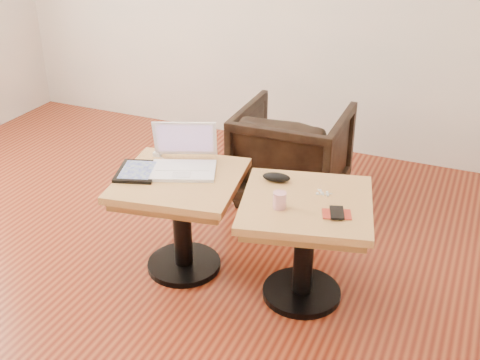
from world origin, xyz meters
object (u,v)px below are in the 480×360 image
at_px(side_table_left, 181,201).
at_px(laptop, 184,160).
at_px(side_table_right, 305,225).
at_px(striped_cup, 280,200).
at_px(armchair, 292,153).

bearing_deg(side_table_left, laptop, 96.58).
distance_m(side_table_right, striped_cup, 0.23).
relative_size(side_table_left, armchair, 1.02).
distance_m(side_table_right, armchair, 1.07).
height_order(side_table_left, side_table_right, same).
distance_m(laptop, striped_cup, 0.64).
bearing_deg(side_table_left, armchair, 65.78).
distance_m(side_table_left, laptop, 0.21).
distance_m(side_table_right, laptop, 0.73).
bearing_deg(side_table_right, striped_cup, -142.71).
bearing_deg(laptop, side_table_left, -96.07).
relative_size(striped_cup, armchair, 0.12).
distance_m(side_table_left, side_table_right, 0.67).
height_order(laptop, armchair, laptop).
relative_size(side_table_left, striped_cup, 8.78).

